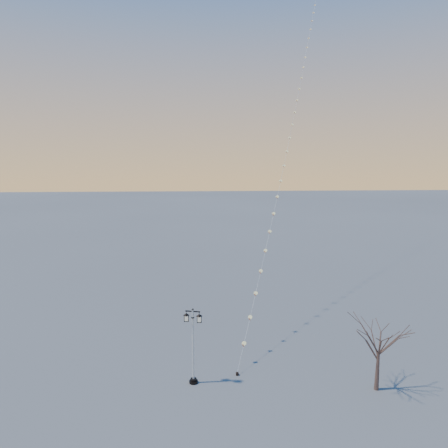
{
  "coord_description": "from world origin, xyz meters",
  "views": [
    {
      "loc": [
        -3.01,
        -20.74,
        12.69
      ],
      "look_at": [
        -1.15,
        7.04,
        8.33
      ],
      "focal_mm": 32.53,
      "sensor_mm": 36.0,
      "label": 1
    }
  ],
  "objects": [
    {
      "name": "ground",
      "position": [
        0.0,
        0.0,
        0.0
      ],
      "size": [
        300.0,
        300.0,
        0.0
      ],
      "primitive_type": "plane",
      "color": "#616161",
      "rests_on": "ground"
    },
    {
      "name": "street_lamp",
      "position": [
        -3.32,
        1.04,
        2.49
      ],
      "size": [
        1.12,
        0.58,
        4.49
      ],
      "rotation": [
        0.0,
        0.0,
        -0.25
      ],
      "color": "black",
      "rests_on": "ground"
    },
    {
      "name": "bare_tree",
      "position": [
        6.92,
        -0.33,
        2.85
      ],
      "size": [
        2.47,
        2.47,
        4.1
      ],
      "rotation": [
        0.0,
        0.0,
        0.12
      ],
      "color": "#4E372D",
      "rests_on": "ground"
    },
    {
      "name": "kite_train",
      "position": [
        6.66,
        20.63,
        17.78
      ],
      "size": [
        15.36,
        38.45,
        35.79
      ],
      "rotation": [
        0.0,
        0.0,
        0.37
      ],
      "color": "black",
      "rests_on": "ground"
    }
  ]
}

